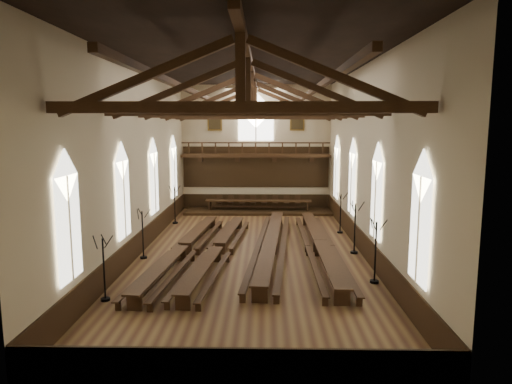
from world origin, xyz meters
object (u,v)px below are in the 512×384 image
at_px(refectory_row_c, 271,242).
at_px(candelabrum_left_near, 105,281).
at_px(high_table, 258,202).
at_px(candelabrum_right_mid, 355,238).
at_px(candelabrum_left_far, 175,212).
at_px(candelabrum_right_far, 340,221).
at_px(refectory_row_d, 320,244).
at_px(candelabrum_right_near, 375,263).
at_px(refectory_row_b, 218,248).
at_px(refectory_row_a, 184,248).
at_px(candelabrum_left_mid, 143,243).
at_px(dais, 258,211).

relative_size(refectory_row_c, candelabrum_left_near, 5.62).
xyz_separation_m(high_table, candelabrum_left_near, (-5.77, -18.30, -0.04)).
bearing_deg(candelabrum_right_mid, candelabrum_left_far, 146.78).
xyz_separation_m(high_table, candelabrum_right_far, (5.33, -6.79, -0.05)).
distance_m(refectory_row_d, candelabrum_right_near, 4.82).
bearing_deg(refectory_row_c, candelabrum_left_far, 132.80).
bearing_deg(refectory_row_d, candelabrum_right_mid, 5.15).
bearing_deg(candelabrum_right_mid, refectory_row_b, -171.99).
height_order(refectory_row_b, candelabrum_left_near, candelabrum_left_near).
distance_m(candelabrum_left_near, candelabrum_right_far, 15.99).
relative_size(candelabrum_left_near, candelabrum_right_far, 1.00).
height_order(refectory_row_a, candelabrum_right_mid, candelabrum_right_mid).
relative_size(candelabrum_left_mid, candelabrum_left_far, 0.97).
relative_size(refectory_row_d, candelabrum_left_mid, 5.61).
height_order(refectory_row_a, high_table, high_table).
height_order(dais, candelabrum_right_near, candelabrum_right_near).
distance_m(refectory_row_c, candelabrum_right_far, 6.38).
xyz_separation_m(refectory_row_b, candelabrum_left_near, (-3.88, -5.84, 0.28)).
relative_size(refectory_row_b, candelabrum_left_far, 5.27).
distance_m(dais, candelabrum_right_near, 16.93).
xyz_separation_m(candelabrum_left_near, candelabrum_right_far, (11.10, 11.51, -0.00)).
bearing_deg(candelabrum_left_mid, candelabrum_right_far, 27.57).
relative_size(candelabrum_right_near, candelabrum_right_mid, 1.00).
xyz_separation_m(refectory_row_d, candelabrum_right_near, (1.86, -4.43, 0.31)).
xyz_separation_m(refectory_row_a, refectory_row_d, (7.16, 0.83, 0.03)).
xyz_separation_m(candelabrum_left_mid, candelabrum_right_near, (11.10, -3.46, 0.08)).
bearing_deg(candelabrum_left_mid, refectory_row_b, 1.82).
bearing_deg(dais, candelabrum_left_near, -107.50).
relative_size(refectory_row_a, candelabrum_left_mid, 5.49).
bearing_deg(refectory_row_a, candelabrum_right_mid, 6.34).
xyz_separation_m(candelabrum_left_mid, candelabrum_right_far, (11.10, 5.80, 0.01)).
bearing_deg(candelabrum_left_far, refectory_row_b, -64.88).
bearing_deg(refectory_row_a, refectory_row_b, -0.44).
bearing_deg(candelabrum_right_far, candelabrum_left_near, -133.97).
bearing_deg(refectory_row_d, candelabrum_left_mid, -174.00).
relative_size(candelabrum_right_mid, candelabrum_right_far, 1.09).
xyz_separation_m(refectory_row_a, refectory_row_c, (4.56, 1.09, 0.04)).
height_order(refectory_row_b, refectory_row_d, refectory_row_d).
bearing_deg(candelabrum_right_near, refectory_row_d, 112.74).
height_order(refectory_row_b, candelabrum_right_mid, candelabrum_right_mid).
relative_size(candelabrum_right_near, candelabrum_right_far, 1.09).
bearing_deg(candelabrum_left_far, candelabrum_left_near, -90.00).
xyz_separation_m(refectory_row_d, candelabrum_right_mid, (1.86, 0.17, 0.30)).
bearing_deg(refectory_row_d, refectory_row_c, 174.29).
bearing_deg(refectory_row_d, candelabrum_right_far, 68.93).
xyz_separation_m(candelabrum_left_mid, candelabrum_right_mid, (11.10, 1.14, 0.08)).
bearing_deg(refectory_row_a, dais, 73.51).
bearing_deg(high_table, candelabrum_left_near, -107.50).
relative_size(refectory_row_a, dais, 1.27).
bearing_deg(refectory_row_b, candelabrum_left_far, 115.12).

